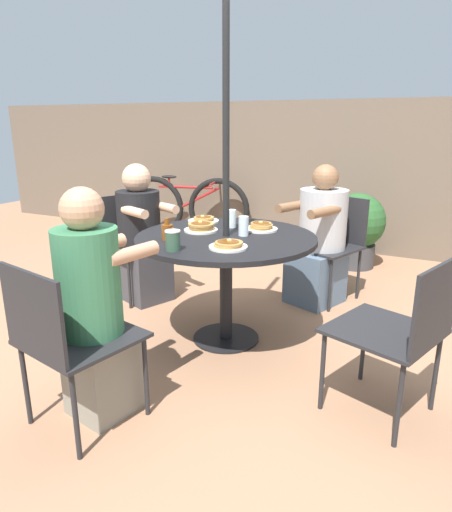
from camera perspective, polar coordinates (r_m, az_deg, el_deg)
The scene contains 21 objects.
ground_plane at distance 3.18m, azimuth -0.00°, elevation -10.28°, with size 12.00×12.00×0.00m, color #9E7051.
back_fence at distance 5.36m, azimuth 12.61°, elevation 9.66°, with size 10.00×0.06×1.66m, color brown.
patio_table at distance 2.95m, azimuth -0.00°, elevation 0.81°, with size 1.16×1.16×0.73m.
umbrella_pole at distance 2.85m, azimuth -0.00°, elevation 10.47°, with size 0.04×0.04×2.26m, color black.
patio_chair_north at distance 3.92m, azimuth -11.86°, elevation 2.27°, with size 0.62×0.62×0.84m.
diner_north at distance 3.77m, azimuth -10.52°, elevation 2.07°, with size 0.55×0.48×1.12m.
patio_chair_east at distance 2.24m, azimuth -19.45°, elevation -9.32°, with size 0.56×0.56×0.84m.
diner_east at distance 2.30m, azimuth -16.01°, elevation -6.97°, with size 0.38×0.49×1.15m.
patio_chair_south at distance 2.34m, azimuth 21.10°, elevation -8.28°, with size 0.61×0.61×0.84m.
patio_chair_west at distance 3.87m, azimuth 13.12°, elevation 2.00°, with size 0.61×0.61×0.84m.
diner_west at distance 3.73m, azimuth 11.59°, elevation 1.70°, with size 0.53×0.61×1.12m.
pancake_plate_a at distance 2.63m, azimuth 0.28°, elevation 1.35°, with size 0.23×0.23×0.05m.
pancake_plate_b at distance 3.33m, azimuth -2.83°, elevation 4.54°, with size 0.23×0.23×0.05m.
pancake_plate_c at distance 3.08m, azimuth 4.40°, elevation 3.63°, with size 0.23×0.23×0.06m.
pancake_plate_d at distance 3.05m, azimuth -3.14°, elevation 3.59°, with size 0.23×0.23×0.07m.
syrup_bottle at distance 2.83m, azimuth -7.33°, elevation 3.06°, with size 0.09×0.07×0.14m.
coffee_cup at distance 2.59m, azimuth -6.66°, elevation 1.94°, with size 0.09×0.09×0.12m.
drinking_glass_a at distance 3.15m, azimuth 0.66°, elevation 4.70°, with size 0.07×0.07×0.12m, color silver.
drinking_glass_b at distance 2.91m, azimuth 2.21°, elevation 3.76°, with size 0.06×0.06×0.13m, color silver.
bicycle at distance 5.76m, azimuth -5.01°, elevation 6.05°, with size 1.60×0.51×0.79m.
potted_shrub at distance 4.78m, azimuth 16.01°, elevation 3.52°, with size 0.56×0.56×0.75m.
Camera 1 is at (1.24, -2.55, 1.43)m, focal length 32.00 mm.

